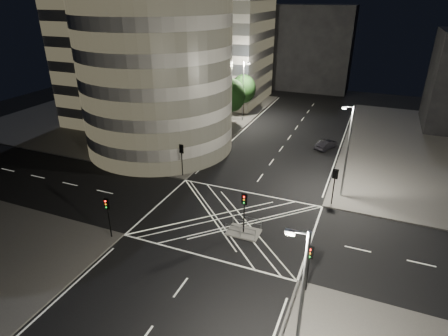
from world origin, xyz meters
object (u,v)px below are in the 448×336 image
at_px(central_island, 244,232).
at_px(traffic_signal_nr, 309,260).
at_px(street_lamp_right_near, 300,306).
at_px(sedan, 326,144).
at_px(traffic_signal_fl, 182,154).
at_px(traffic_signal_nl, 108,210).
at_px(street_lamp_left_near, 196,120).
at_px(traffic_signal_island, 244,206).
at_px(street_lamp_left_far, 243,89).
at_px(traffic_signal_fr, 335,180).
at_px(street_lamp_right_far, 347,149).

xyz_separation_m(central_island, traffic_signal_nr, (6.80, -5.30, 2.84)).
bearing_deg(street_lamp_right_near, sedan, 95.59).
xyz_separation_m(traffic_signal_fl, traffic_signal_nl, (0.00, -13.60, 0.00)).
xyz_separation_m(central_island, traffic_signal_fl, (-10.80, 8.30, 2.84)).
distance_m(traffic_signal_nr, street_lamp_left_near, 26.32).
relative_size(traffic_signal_nr, traffic_signal_island, 1.00).
xyz_separation_m(central_island, street_lamp_left_near, (-11.44, 13.50, 5.47)).
bearing_deg(central_island, street_lamp_left_far, 109.95).
distance_m(traffic_signal_fr, street_lamp_right_far, 3.48).
xyz_separation_m(traffic_signal_nl, street_lamp_left_near, (-0.64, 18.80, 2.63)).
distance_m(central_island, traffic_signal_fl, 13.91).
relative_size(traffic_signal_nl, street_lamp_right_near, 0.40).
xyz_separation_m(traffic_signal_nl, traffic_signal_nr, (17.60, 0.00, 0.00)).
height_order(central_island, street_lamp_left_near, street_lamp_left_near).
distance_m(traffic_signal_fr, traffic_signal_island, 10.73).
bearing_deg(street_lamp_left_far, traffic_signal_fr, -51.83).
relative_size(central_island, traffic_signal_nr, 0.75).
bearing_deg(street_lamp_left_far, street_lamp_right_near, -66.79).
xyz_separation_m(traffic_signal_fr, street_lamp_left_far, (-18.24, 23.20, 2.63)).
height_order(traffic_signal_fl, traffic_signal_nr, same).
distance_m(street_lamp_left_far, street_lamp_right_far, 28.23).
distance_m(street_lamp_left_near, street_lamp_left_far, 18.00).
xyz_separation_m(traffic_signal_island, street_lamp_right_far, (7.44, 10.50, 2.63)).
bearing_deg(street_lamp_right_near, central_island, 120.75).
relative_size(traffic_signal_nl, street_lamp_left_near, 0.40).
height_order(traffic_signal_nl, traffic_signal_island, same).
height_order(traffic_signal_nr, sedan, traffic_signal_nr).
height_order(traffic_signal_nl, street_lamp_left_far, street_lamp_left_far).
relative_size(traffic_signal_island, street_lamp_left_far, 0.40).
height_order(traffic_signal_island, sedan, traffic_signal_island).
xyz_separation_m(traffic_signal_island, street_lamp_left_near, (-11.44, 13.50, 2.63)).
distance_m(traffic_signal_nl, sedan, 32.79).
bearing_deg(street_lamp_right_far, traffic_signal_fl, -173.12).
distance_m(traffic_signal_fl, street_lamp_right_far, 18.55).
relative_size(traffic_signal_nr, street_lamp_left_near, 0.40).
height_order(central_island, traffic_signal_island, traffic_signal_island).
relative_size(central_island, traffic_signal_nl, 0.75).
bearing_deg(traffic_signal_nr, street_lamp_left_near, 134.13).
height_order(traffic_signal_nr, street_lamp_left_far, street_lamp_left_far).
bearing_deg(street_lamp_left_near, street_lamp_right_far, -9.03).
bearing_deg(traffic_signal_island, central_island, 0.00).
distance_m(traffic_signal_fl, street_lamp_left_far, 23.36).
height_order(traffic_signal_fr, street_lamp_left_far, street_lamp_left_far).
distance_m(traffic_signal_fr, street_lamp_right_near, 20.97).
bearing_deg(street_lamp_right_far, street_lamp_left_near, 170.97).
xyz_separation_m(traffic_signal_island, sedan, (3.87, 23.94, -2.25)).
distance_m(street_lamp_right_far, sedan, 14.74).
distance_m(traffic_signal_island, sedan, 24.36).
relative_size(traffic_signal_fr, street_lamp_right_far, 0.40).
bearing_deg(sedan, street_lamp_left_far, -2.84).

